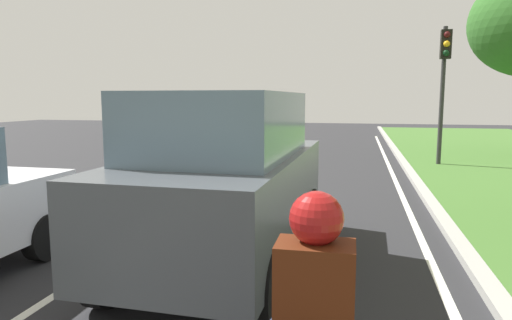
{
  "coord_description": "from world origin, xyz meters",
  "views": [
    {
      "loc": [
        2.58,
        2.58,
        2.2
      ],
      "look_at": [
        0.96,
        9.78,
        1.2
      ],
      "focal_mm": 31.82,
      "sensor_mm": 36.0,
      "label": 1
    }
  ],
  "objects": [
    {
      "name": "lane_line_right_edge",
      "position": [
        3.6,
        14.0,
        0.0
      ],
      "size": [
        0.12,
        32.0,
        0.01
      ],
      "primitive_type": "cube",
      "color": "silver",
      "rests_on": "ground"
    },
    {
      "name": "ground_plane",
      "position": [
        0.0,
        14.0,
        0.0
      ],
      "size": [
        60.0,
        60.0,
        0.0
      ],
      "primitive_type": "plane",
      "color": "#262628"
    },
    {
      "name": "rider_person",
      "position": [
        2.39,
        4.83,
        1.19
      ],
      "size": [
        0.5,
        0.4,
        1.16
      ],
      "rotation": [
        0.0,
        0.0,
        0.02
      ],
      "color": "#4C1E0C",
      "rests_on": "ground"
    },
    {
      "name": "car_suv_ahead",
      "position": [
        0.92,
        8.19,
        1.17
      ],
      "size": [
        2.06,
        4.55,
        2.28
      ],
      "rotation": [
        0.0,
        0.0,
        -0.02
      ],
      "color": "#474C51",
      "rests_on": "ground"
    },
    {
      "name": "lane_line_center",
      "position": [
        -0.7,
        14.0,
        0.0
      ],
      "size": [
        0.12,
        32.0,
        0.01
      ],
      "primitive_type": "cube",
      "color": "silver",
      "rests_on": "ground"
    },
    {
      "name": "traffic_light_near_right",
      "position": [
        5.2,
        18.27,
        3.09
      ],
      "size": [
        0.32,
        0.5,
        4.48
      ],
      "color": "#2D2D2D",
      "rests_on": "ground"
    },
    {
      "name": "curb_right",
      "position": [
        4.1,
        14.0,
        0.06
      ],
      "size": [
        0.24,
        48.0,
        0.12
      ],
      "primitive_type": "cube",
      "color": "#9E9B93",
      "rests_on": "ground"
    }
  ]
}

